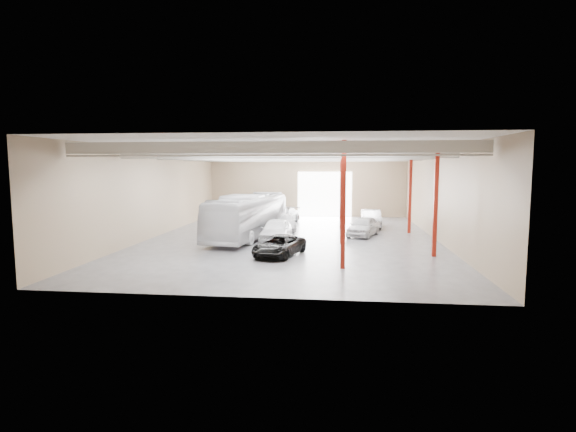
% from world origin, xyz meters
% --- Properties ---
extents(depot_shell, '(22.12, 32.12, 7.06)m').
position_xyz_m(depot_shell, '(0.13, 0.48, 4.98)').
color(depot_shell, '#404045').
rests_on(depot_shell, ground).
extents(coach_bus, '(4.61, 12.64, 3.44)m').
position_xyz_m(coach_bus, '(-3.50, 0.03, 1.72)').
color(coach_bus, silver).
rests_on(coach_bus, ground).
extents(black_sedan, '(3.38, 5.08, 1.30)m').
position_xyz_m(black_sedan, '(-0.13, -6.89, 0.65)').
color(black_sedan, black).
rests_on(black_sedan, ground).
extents(car_row_a, '(2.09, 5.08, 1.72)m').
position_xyz_m(car_row_a, '(-1.06, -1.69, 0.86)').
color(car_row_a, silver).
rests_on(car_row_a, ground).
extents(car_row_b, '(2.64, 4.55, 1.42)m').
position_xyz_m(car_row_b, '(-1.20, 4.18, 0.71)').
color(car_row_b, '#AFAFB4').
rests_on(car_row_b, ground).
extents(car_row_c, '(3.23, 5.46, 1.49)m').
position_xyz_m(car_row_c, '(-1.83, 9.38, 0.74)').
color(car_row_c, gray).
rests_on(car_row_c, ground).
extents(car_right_near, '(1.84, 4.98, 1.63)m').
position_xyz_m(car_right_near, '(6.54, 7.16, 0.81)').
color(car_right_near, '#ACABB0').
rests_on(car_right_near, ground).
extents(car_right_far, '(3.22, 4.92, 1.56)m').
position_xyz_m(car_right_far, '(5.57, 1.96, 0.78)').
color(car_right_far, silver).
rests_on(car_right_far, ground).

